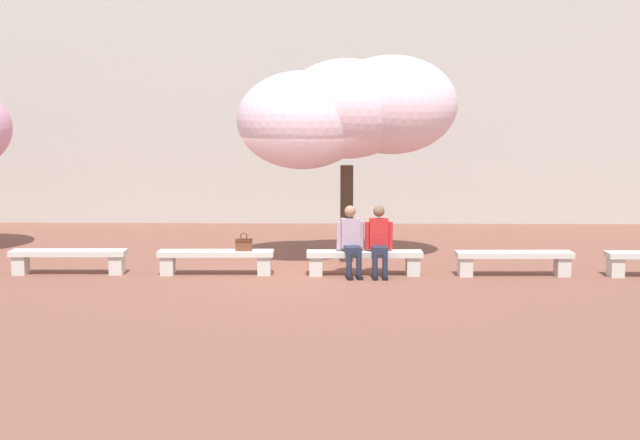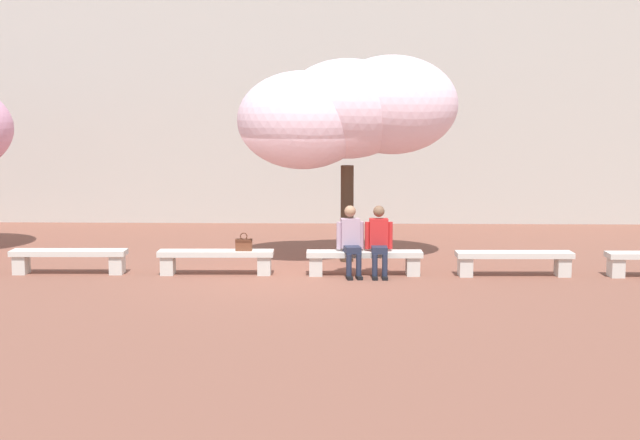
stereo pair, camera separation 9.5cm
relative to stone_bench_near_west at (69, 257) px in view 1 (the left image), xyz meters
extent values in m
plane|color=brown|center=(4.11, 0.00, -0.31)|extent=(100.00, 100.00, 0.00)
cube|color=#B7B2A8|center=(4.11, 9.53, 3.37)|extent=(31.69, 4.00, 7.36)
cube|color=beige|center=(0.00, 0.00, 0.09)|extent=(2.14, 0.48, 0.10)
cube|color=beige|center=(-0.89, -0.02, -0.14)|extent=(0.25, 0.35, 0.35)
cube|color=beige|center=(0.89, 0.02, -0.14)|extent=(0.25, 0.35, 0.35)
cube|color=beige|center=(2.74, 0.00, 0.09)|extent=(2.14, 0.48, 0.10)
cube|color=beige|center=(1.85, -0.02, -0.14)|extent=(0.25, 0.35, 0.35)
cube|color=beige|center=(3.64, 0.02, -0.14)|extent=(0.25, 0.35, 0.35)
cube|color=beige|center=(5.49, 0.00, 0.09)|extent=(2.14, 0.48, 0.10)
cube|color=beige|center=(4.59, -0.02, -0.14)|extent=(0.25, 0.35, 0.35)
cube|color=beige|center=(6.38, 0.02, -0.14)|extent=(0.25, 0.35, 0.35)
cube|color=beige|center=(8.23, 0.00, 0.09)|extent=(2.14, 0.48, 0.10)
cube|color=beige|center=(7.34, -0.02, -0.14)|extent=(0.25, 0.35, 0.35)
cube|color=beige|center=(9.12, 0.02, -0.14)|extent=(0.25, 0.35, 0.35)
cube|color=beige|center=(10.08, -0.02, -0.14)|extent=(0.25, 0.35, 0.35)
cube|color=black|center=(5.21, -0.43, -0.28)|extent=(0.14, 0.23, 0.06)
cylinder|color=#23283D|center=(5.20, -0.37, -0.07)|extent=(0.10, 0.10, 0.42)
cube|color=black|center=(5.39, -0.40, -0.28)|extent=(0.14, 0.23, 0.06)
cylinder|color=#23283D|center=(5.38, -0.34, -0.07)|extent=(0.10, 0.10, 0.42)
cube|color=#23283D|center=(5.26, -0.18, 0.20)|extent=(0.34, 0.44, 0.12)
cube|color=#B293A8|center=(5.22, 0.04, 0.47)|extent=(0.37, 0.27, 0.54)
sphere|color=#A37556|center=(5.22, 0.04, 0.87)|extent=(0.21, 0.21, 0.21)
cylinder|color=#B293A8|center=(5.02, -0.02, 0.43)|extent=(0.09, 0.09, 0.50)
cylinder|color=#B293A8|center=(5.43, 0.06, 0.43)|extent=(0.09, 0.09, 0.50)
cube|color=black|center=(5.67, -0.42, -0.28)|extent=(0.10, 0.22, 0.06)
cylinder|color=#23283D|center=(5.67, -0.36, -0.07)|extent=(0.10, 0.10, 0.42)
cube|color=black|center=(5.85, -0.42, -0.28)|extent=(0.10, 0.22, 0.06)
cylinder|color=#23283D|center=(5.85, -0.36, -0.07)|extent=(0.10, 0.10, 0.42)
cube|color=#23283D|center=(5.75, -0.18, 0.20)|extent=(0.29, 0.41, 0.12)
cube|color=red|center=(5.75, 0.04, 0.47)|extent=(0.34, 0.23, 0.54)
sphere|color=brown|center=(5.75, 0.04, 0.87)|extent=(0.21, 0.21, 0.21)
cylinder|color=red|center=(5.54, 0.02, 0.43)|extent=(0.09, 0.09, 0.50)
cylinder|color=red|center=(5.96, 0.02, 0.43)|extent=(0.09, 0.09, 0.50)
cube|color=brown|center=(3.26, -0.02, 0.25)|extent=(0.30, 0.14, 0.22)
cube|color=#552C1C|center=(3.26, -0.02, 0.34)|extent=(0.30, 0.15, 0.04)
torus|color=#4A2718|center=(3.26, -0.02, 0.41)|extent=(0.14, 0.02, 0.14)
cylinder|color=#473323|center=(5.17, 1.52, 0.65)|extent=(0.26, 0.26, 1.93)
ellipsoid|color=#F4CCDB|center=(5.17, 1.52, 2.74)|extent=(2.63, 2.47, 1.97)
ellipsoid|color=#F4CCDB|center=(4.29, 1.38, 2.52)|extent=(2.57, 2.58, 1.93)
ellipsoid|color=#F4CCDB|center=(6.05, 1.56, 2.82)|extent=(2.60, 2.31, 1.95)
camera|label=1|loc=(5.02, -16.18, 2.72)|focal=50.00mm
camera|label=2|loc=(5.12, -16.18, 2.72)|focal=50.00mm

